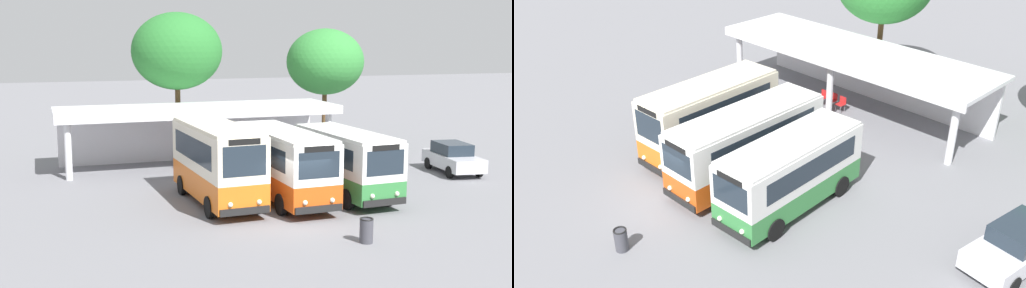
% 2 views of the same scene
% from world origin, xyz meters
% --- Properties ---
extents(ground_plane, '(180.00, 180.00, 0.00)m').
position_xyz_m(ground_plane, '(0.00, 0.00, 0.00)').
color(ground_plane, slate).
extents(city_bus_nearest_orange, '(2.54, 7.13, 3.49)m').
position_xyz_m(city_bus_nearest_orange, '(-2.27, 3.63, 1.92)').
color(city_bus_nearest_orange, black).
rests_on(city_bus_nearest_orange, ground).
extents(city_bus_second_in_row, '(2.39, 7.66, 3.16)m').
position_xyz_m(city_bus_second_in_row, '(0.66, 3.27, 1.75)').
color(city_bus_second_in_row, black).
rests_on(city_bus_second_in_row, ground).
extents(city_bus_middle_cream, '(2.50, 6.78, 3.03)m').
position_xyz_m(city_bus_middle_cream, '(3.59, 2.93, 1.68)').
color(city_bus_middle_cream, black).
rests_on(city_bus_middle_cream, ground).
extents(parked_car_flank, '(2.32, 4.28, 1.62)m').
position_xyz_m(parked_car_flank, '(11.52, 6.00, 0.83)').
color(parked_car_flank, black).
rests_on(parked_car_flank, ground).
extents(terminal_canopy, '(15.79, 4.62, 3.40)m').
position_xyz_m(terminal_canopy, '(-0.95, 13.03, 2.58)').
color(terminal_canopy, silver).
rests_on(terminal_canopy, ground).
extents(waiting_chair_end_by_column, '(0.45, 0.45, 0.86)m').
position_xyz_m(waiting_chair_end_by_column, '(-2.13, 11.55, 0.52)').
color(waiting_chair_end_by_column, slate).
rests_on(waiting_chair_end_by_column, ground).
extents(waiting_chair_second_from_end, '(0.45, 0.45, 0.86)m').
position_xyz_m(waiting_chair_second_from_end, '(-1.47, 11.62, 0.52)').
color(waiting_chair_second_from_end, slate).
rests_on(waiting_chair_second_from_end, ground).
extents(waiting_chair_middle_seat, '(0.45, 0.45, 0.86)m').
position_xyz_m(waiting_chair_middle_seat, '(-0.81, 11.57, 0.52)').
color(waiting_chair_middle_seat, slate).
rests_on(waiting_chair_middle_seat, ground).
extents(litter_bin_apron, '(0.49, 0.49, 0.90)m').
position_xyz_m(litter_bin_apron, '(1.26, -3.46, 0.46)').
color(litter_bin_apron, '#3F3F47').
rests_on(litter_bin_apron, ground).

